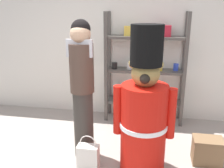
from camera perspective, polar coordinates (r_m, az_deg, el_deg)
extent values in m
cube|color=silver|center=(4.16, 3.44, 9.97)|extent=(6.40, 0.12, 2.60)
cube|color=#4C4742|center=(3.92, -1.45, 3.48)|extent=(0.05, 0.05, 1.78)
cube|color=#4C4742|center=(3.87, 16.60, 2.58)|extent=(0.05, 0.05, 1.78)
cube|color=#4C4742|center=(4.21, -0.62, 4.42)|extent=(0.05, 0.05, 1.78)
cube|color=#4C4742|center=(4.16, 16.20, 3.59)|extent=(0.05, 0.05, 1.78)
cube|color=#4C4742|center=(4.16, 7.33, -4.08)|extent=(1.22, 0.30, 0.04)
cube|color=#4C4742|center=(4.00, 7.61, 3.08)|extent=(1.22, 0.30, 0.04)
cube|color=#4C4742|center=(3.91, 7.92, 10.71)|extent=(1.22, 0.30, 0.04)
cylinder|color=black|center=(4.00, 0.60, 4.31)|extent=(0.09, 0.09, 0.11)
cylinder|color=white|center=(4.00, 4.15, 4.27)|extent=(0.09, 0.09, 0.11)
cylinder|color=navy|center=(3.96, 7.63, 3.98)|extent=(0.09, 0.09, 0.10)
cylinder|color=yellow|center=(3.96, 11.18, 3.85)|extent=(0.07, 0.07, 0.11)
cylinder|color=blue|center=(4.02, 14.67, 3.83)|extent=(0.08, 0.08, 0.11)
cylinder|color=navy|center=(4.17, 1.09, -2.07)|extent=(0.07, 0.07, 0.21)
cylinder|color=#B27226|center=(4.14, 5.29, -2.19)|extent=(0.08, 0.08, 0.22)
cylinder|color=silver|center=(4.12, 9.51, -2.77)|extent=(0.08, 0.08, 0.18)
cylinder|color=#596B33|center=(4.11, 13.76, -3.17)|extent=(0.07, 0.07, 0.17)
cube|color=gold|center=(3.92, 3.87, 12.25)|extent=(0.13, 0.10, 0.15)
cube|color=#B21E2D|center=(3.90, 12.12, 12.02)|extent=(0.20, 0.16, 0.17)
cylinder|color=red|center=(2.84, 7.31, -10.24)|extent=(0.52, 0.52, 1.03)
cylinder|color=white|center=(2.81, 7.35, -9.36)|extent=(0.54, 0.54, 0.05)
sphere|color=olive|center=(2.61, 7.84, 2.50)|extent=(0.31, 0.31, 0.31)
sphere|color=olive|center=(2.59, 5.05, 4.78)|extent=(0.11, 0.11, 0.11)
sphere|color=olive|center=(2.58, 10.83, 4.49)|extent=(0.11, 0.11, 0.11)
cylinder|color=black|center=(2.55, 8.11, 8.94)|extent=(0.34, 0.34, 0.42)
cylinder|color=red|center=(2.77, 1.44, -6.03)|extent=(0.11, 0.11, 0.57)
cylinder|color=red|center=(2.75, 13.57, -6.71)|extent=(0.11, 0.11, 0.57)
sphere|color=black|center=(2.48, 7.67, 1.21)|extent=(0.11, 0.11, 0.11)
cylinder|color=#38332D|center=(3.12, -6.62, -9.28)|extent=(0.24, 0.24, 0.86)
cylinder|color=#4C382D|center=(2.88, -7.10, 3.67)|extent=(0.29, 0.29, 0.58)
sphere|color=tan|center=(2.82, -7.40, 11.48)|extent=(0.23, 0.23, 0.23)
cube|color=silver|center=(2.78, -7.64, 8.25)|extent=(0.30, 0.04, 0.20)
sphere|color=black|center=(2.83, -7.31, 12.59)|extent=(0.22, 0.22, 0.22)
cube|color=silver|center=(3.02, -5.59, -16.52)|extent=(0.25, 0.14, 0.29)
torus|color=silver|center=(2.92, -5.70, -13.51)|extent=(0.19, 0.01, 0.19)
cube|color=brown|center=(3.29, 21.28, -14.45)|extent=(0.34, 0.24, 0.30)
cube|color=brown|center=(3.22, 21.60, -11.98)|extent=(0.35, 0.25, 0.02)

